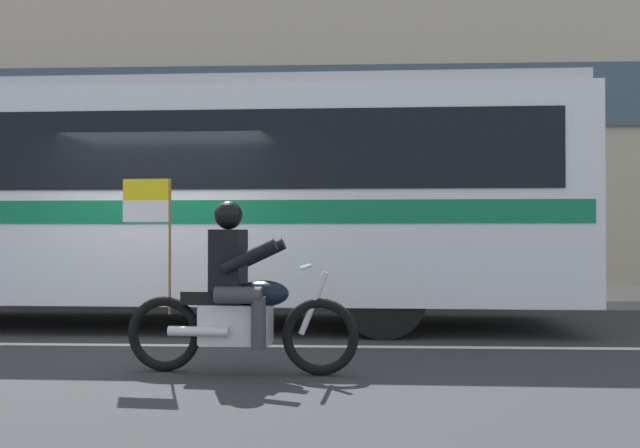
# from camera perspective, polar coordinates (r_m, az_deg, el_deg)

# --- Properties ---
(ground_plane) EXTENTS (60.00, 60.00, 0.00)m
(ground_plane) POSITION_cam_1_polar(r_m,az_deg,el_deg) (8.70, -13.11, -9.14)
(ground_plane) COLOR #2B2B2D
(sidewalk_curb) EXTENTS (28.00, 3.80, 0.15)m
(sidewalk_curb) POSITION_cam_1_polar(r_m,az_deg,el_deg) (13.64, -7.27, -5.78)
(sidewalk_curb) COLOR #A39E93
(sidewalk_curb) RESTS_ON ground_plane
(lane_center_stripe) EXTENTS (26.60, 0.14, 0.01)m
(lane_center_stripe) POSITION_cam_1_polar(r_m,az_deg,el_deg) (8.13, -14.27, -9.70)
(lane_center_stripe) COLOR silver
(lane_center_stripe) RESTS_ON ground_plane
(office_building_facade) EXTENTS (28.00, 0.89, 12.34)m
(office_building_facade) POSITION_cam_1_polar(r_m,az_deg,el_deg) (16.59, -5.83, 16.45)
(office_building_facade) COLOR #B2A893
(office_building_facade) RESTS_ON ground_plane
(transit_bus) EXTENTS (11.58, 2.81, 3.22)m
(transit_bus) POSITION_cam_1_polar(r_m,az_deg,el_deg) (9.90, -13.77, 2.80)
(transit_bus) COLOR silver
(transit_bus) RESTS_ON ground_plane
(motorcycle_with_rider) EXTENTS (2.19, 0.64, 1.78)m
(motorcycle_with_rider) POSITION_cam_1_polar(r_m,az_deg,el_deg) (6.31, -6.79, -6.26)
(motorcycle_with_rider) COLOR black
(motorcycle_with_rider) RESTS_ON ground_plane
(fire_hydrant) EXTENTS (0.22, 0.30, 0.75)m
(fire_hydrant) POSITION_cam_1_polar(r_m,az_deg,el_deg) (12.88, 13.21, -4.09)
(fire_hydrant) COLOR gold
(fire_hydrant) RESTS_ON sidewalk_curb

